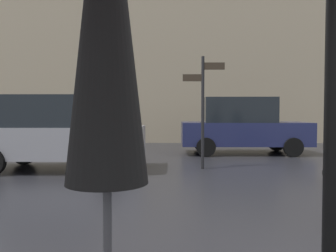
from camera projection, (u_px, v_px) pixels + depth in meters
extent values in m
cylinder|color=black|center=(333.00, 130.00, 1.37)|extent=(0.07, 0.07, 2.79)
cylinder|color=black|center=(334.00, 173.00, 7.11)|extent=(0.46, 0.09, 0.46)
cube|color=#1E234C|center=(244.00, 133.00, 12.40)|extent=(4.43, 1.87, 0.80)
cube|color=black|center=(238.00, 110.00, 12.37)|extent=(2.44, 1.72, 0.87)
cylinder|color=black|center=(276.00, 142.00, 13.33)|extent=(0.64, 0.18, 0.64)
cylinder|color=black|center=(293.00, 147.00, 11.46)|extent=(0.64, 0.18, 0.64)
cylinder|color=black|center=(201.00, 142.00, 13.37)|extent=(0.64, 0.18, 0.64)
cylinder|color=black|center=(206.00, 147.00, 11.50)|extent=(0.64, 0.18, 0.64)
cube|color=gray|center=(61.00, 142.00, 8.87)|extent=(4.15, 1.82, 0.78)
cube|color=black|center=(53.00, 111.00, 8.84)|extent=(2.28, 1.67, 0.78)
cylinder|color=black|center=(120.00, 153.00, 9.77)|extent=(0.66, 0.18, 0.66)
cylinder|color=black|center=(108.00, 162.00, 7.95)|extent=(0.66, 0.18, 0.66)
cylinder|color=black|center=(24.00, 153.00, 9.81)|extent=(0.66, 0.18, 0.66)
cylinder|color=black|center=(203.00, 113.00, 8.98)|extent=(0.08, 0.08, 2.91)
cube|color=#33281E|center=(214.00, 66.00, 8.93)|extent=(0.56, 0.04, 0.18)
cube|color=#33281E|center=(193.00, 78.00, 8.95)|extent=(0.52, 0.04, 0.18)
cube|color=gray|center=(196.00, 4.00, 17.60)|extent=(19.45, 2.13, 13.96)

